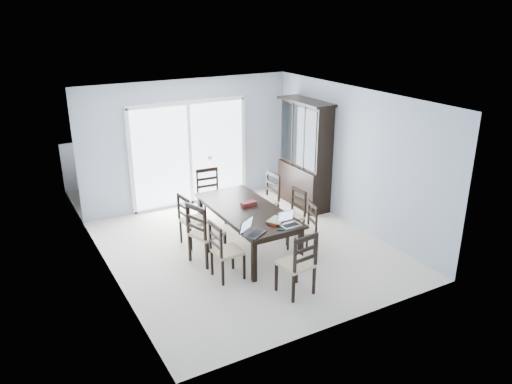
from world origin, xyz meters
The scene contains 24 objects.
floor centered at (0.00, 0.00, 0.00)m, with size 5.00×5.00×0.00m, color beige.
ceiling centered at (0.00, 0.00, 2.60)m, with size 5.00×5.00×0.00m, color white.
back_wall centered at (0.00, 2.50, 1.30)m, with size 4.50×0.02×2.60m, color #9CAABB.
wall_left centered at (-2.25, 0.00, 1.30)m, with size 0.02×5.00×2.60m, color #9CAABB.
wall_right centered at (2.25, 0.00, 1.30)m, with size 0.02×5.00×2.60m, color #9CAABB.
balcony centered at (0.00, 3.50, -0.05)m, with size 4.50×2.00×0.10m, color gray.
railing centered at (0.00, 4.50, 0.55)m, with size 4.50×0.06×1.10m, color #99999E.
dining_table centered at (0.00, 0.00, 0.67)m, with size 1.00×2.20×0.75m.
china_hutch centered at (2.02, 1.25, 1.07)m, with size 0.50×1.38×2.20m.
sliding_door centered at (0.00, 2.48, 1.09)m, with size 2.52×0.05×2.18m.
chair_left_near centered at (-0.80, -0.69, 0.57)m, with size 0.43×0.42×1.08m.
chair_left_mid centered at (-0.86, -0.08, 0.63)m, with size 0.58×0.58×1.20m.
chair_left_far centered at (-0.79, 0.61, 0.58)m, with size 0.46×0.45×1.09m.
chair_right_near centered at (0.80, -0.61, 0.54)m, with size 0.48×0.47×1.02m.
chair_right_mid centered at (0.93, -0.03, 0.56)m, with size 0.44×0.43×1.07m.
chair_right_far centered at (0.85, 0.75, 0.62)m, with size 0.48×0.46×1.17m.
chair_end_near centered at (-0.04, -1.66, 0.60)m, with size 0.48×0.49×1.14m.
chair_end_far centered at (-0.03, 1.46, 0.63)m, with size 0.48×0.49×1.18m.
laptop_dark centered at (-0.38, -0.93, 0.81)m, with size 0.41×0.37×0.23m.
laptop_silver centered at (0.26, -0.93, 0.80)m, with size 0.32×0.23×0.21m.
book_stack centered at (0.14, -0.72, 0.77)m, with size 0.36×0.34×0.05m.
cell_phone centered at (0.04, -1.00, 0.76)m, with size 0.11×0.05×0.01m, color black.
game_box centered at (0.10, 0.12, 0.78)m, with size 0.26×0.13×0.06m, color #531610.
hot_tub centered at (-0.23, 3.46, 0.48)m, with size 2.17×2.02×0.96m.
Camera 1 is at (-3.65, -6.81, 3.95)m, focal length 35.00 mm.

